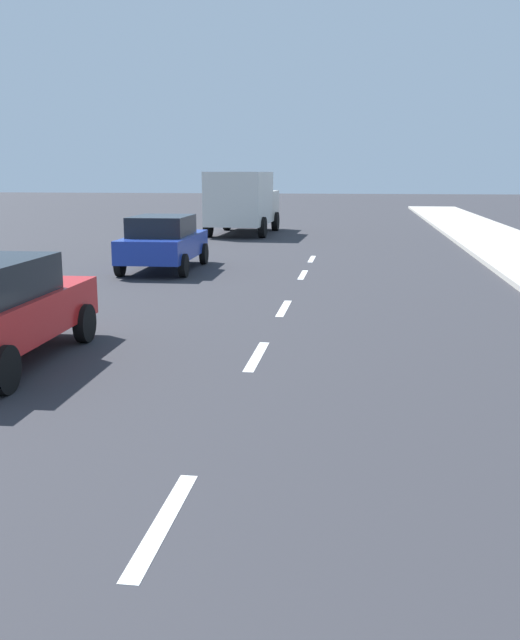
# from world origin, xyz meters

# --- Properties ---
(ground_plane) EXTENTS (160.00, 160.00, 0.00)m
(ground_plane) POSITION_xyz_m (0.00, 20.00, 0.00)
(ground_plane) COLOR #2D2D33
(lane_stripe_2) EXTENTS (0.16, 1.80, 0.01)m
(lane_stripe_2) POSITION_xyz_m (0.00, 9.24, 0.00)
(lane_stripe_2) COLOR white
(lane_stripe_2) RESTS_ON ground
(lane_stripe_3) EXTENTS (0.16, 1.80, 0.01)m
(lane_stripe_3) POSITION_xyz_m (0.00, 14.57, 0.00)
(lane_stripe_3) COLOR white
(lane_stripe_3) RESTS_ON ground
(lane_stripe_4) EXTENTS (0.16, 1.80, 0.01)m
(lane_stripe_4) POSITION_xyz_m (0.00, 18.52, 0.00)
(lane_stripe_4) COLOR white
(lane_stripe_4) RESTS_ON ground
(lane_stripe_5) EXTENTS (0.16, 1.80, 0.01)m
(lane_stripe_5) POSITION_xyz_m (0.00, 23.49, 0.00)
(lane_stripe_5) COLOR white
(lane_stripe_5) RESTS_ON ground
(lane_stripe_6) EXTENTS (0.16, 1.80, 0.01)m
(lane_stripe_6) POSITION_xyz_m (0.00, 27.16, 0.00)
(lane_stripe_6) COLOR white
(lane_stripe_6) RESTS_ON ground
(parked_car_blue) EXTENTS (2.03, 4.25, 1.57)m
(parked_car_blue) POSITION_xyz_m (-4.06, 23.93, 0.84)
(parked_car_blue) COLOR #1E389E
(parked_car_blue) RESTS_ON ground
(delivery_truck) EXTENTS (2.81, 6.30, 2.80)m
(delivery_truck) POSITION_xyz_m (-3.78, 36.38, 1.50)
(delivery_truck) COLOR beige
(delivery_truck) RESTS_ON ground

